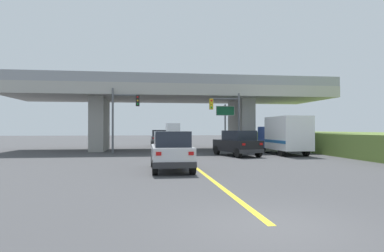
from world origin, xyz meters
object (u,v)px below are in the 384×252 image
object	(u,v)px
suv_crossing	(237,143)
sedan_oncoming	(159,138)
traffic_signal_nearside	(229,114)
semi_truck_distant	(172,132)
box_truck	(284,135)
highway_sign	(225,116)
traffic_signal_farside	(121,112)
suv_lead	(171,151)

from	to	relation	value
suv_crossing	sedan_oncoming	bearing A→B (deg)	92.72
traffic_signal_nearside	semi_truck_distant	bearing A→B (deg)	94.12
box_truck	highway_sign	bearing A→B (deg)	123.09
suv_crossing	traffic_signal_nearside	size ratio (longest dim) A/B	0.93
semi_truck_distant	traffic_signal_nearside	bearing A→B (deg)	-85.88
semi_truck_distant	traffic_signal_farside	bearing A→B (deg)	-102.07
suv_crossing	box_truck	size ratio (longest dim) A/B	0.76
box_truck	traffic_signal_farside	bearing A→B (deg)	168.23
traffic_signal_farside	semi_truck_distant	xyz separation A→B (m)	(7.05, 32.97, -1.95)
box_truck	semi_truck_distant	distance (m)	36.41
box_truck	traffic_signal_nearside	bearing A→B (deg)	149.83
suv_lead	sedan_oncoming	size ratio (longest dim) A/B	1.01
traffic_signal_farside	highway_sign	bearing A→B (deg)	16.13
suv_lead	suv_crossing	xyz separation A→B (m)	(5.91, 8.68, -0.00)
sedan_oncoming	traffic_signal_farside	distance (m)	14.46
suv_lead	sedan_oncoming	distance (m)	26.28
highway_sign	semi_truck_distant	distance (m)	30.30
highway_sign	semi_truck_distant	xyz separation A→B (m)	(-2.86, 30.11, -1.77)
suv_crossing	semi_truck_distant	bearing A→B (deg)	78.76
suv_lead	semi_truck_distant	size ratio (longest dim) A/B	0.72
sedan_oncoming	semi_truck_distant	bearing A→B (deg)	80.30
box_truck	traffic_signal_nearside	xyz separation A→B (m)	(-4.17, 2.42, 1.80)
traffic_signal_nearside	suv_crossing	bearing A→B (deg)	-92.92
traffic_signal_farside	semi_truck_distant	world-z (taller)	traffic_signal_farside
suv_crossing	highway_sign	xyz separation A→B (m)	(0.63, 6.74, 2.41)
highway_sign	semi_truck_distant	world-z (taller)	highway_sign
traffic_signal_farside	suv_crossing	bearing A→B (deg)	-22.67
sedan_oncoming	semi_truck_distant	size ratio (longest dim) A/B	0.71
semi_truck_distant	suv_lead	bearing A→B (deg)	-94.62
sedan_oncoming	traffic_signal_farside	size ratio (longest dim) A/B	0.82
traffic_signal_nearside	suv_lead	bearing A→B (deg)	-116.61
traffic_signal_farside	highway_sign	distance (m)	10.32
suv_lead	traffic_signal_nearside	size ratio (longest dim) A/B	0.89
suv_crossing	box_truck	xyz separation A→B (m)	(4.35, 1.04, 0.63)
highway_sign	semi_truck_distant	bearing A→B (deg)	95.42
sedan_oncoming	suv_crossing	bearing A→B (deg)	-72.58
suv_crossing	traffic_signal_farside	distance (m)	10.39
traffic_signal_nearside	highway_sign	distance (m)	3.31
semi_truck_distant	box_truck	bearing A→B (deg)	-79.60
suv_crossing	traffic_signal_nearside	world-z (taller)	traffic_signal_nearside
box_truck	traffic_signal_farside	xyz separation A→B (m)	(-13.63, 2.84, 1.95)
suv_lead	box_truck	size ratio (longest dim) A/B	0.72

